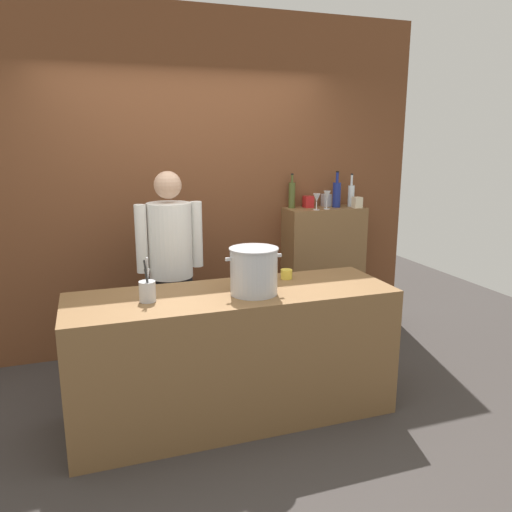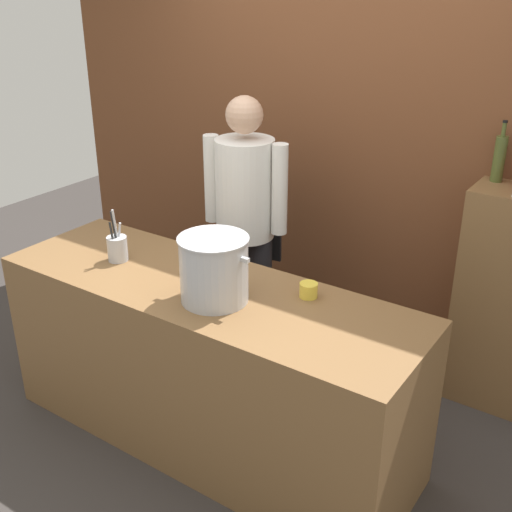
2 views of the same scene
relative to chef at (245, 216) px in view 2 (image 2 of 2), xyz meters
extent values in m
plane|color=#383330|center=(0.29, -0.75, -0.96)|extent=(8.00, 8.00, 0.00)
cube|color=brown|center=(0.29, 0.65, 0.54)|extent=(4.40, 0.10, 3.00)
cube|color=brown|center=(0.29, -0.75, -0.51)|extent=(2.18, 0.70, 0.90)
cylinder|color=black|center=(0.10, 0.01, -0.54)|extent=(0.14, 0.14, 0.84)
cylinder|color=black|center=(-0.10, -0.02, -0.54)|extent=(0.14, 0.14, 0.84)
cylinder|color=white|center=(0.00, 0.00, 0.17)|extent=(0.34, 0.34, 0.58)
cube|color=black|center=(-0.02, 0.17, -0.07)|extent=(0.30, 0.06, 0.52)
cylinder|color=white|center=(0.22, 0.02, 0.19)|extent=(0.09, 0.09, 0.52)
cylinder|color=white|center=(-0.22, -0.03, 0.19)|extent=(0.09, 0.09, 0.52)
sphere|color=tan|center=(0.00, 0.00, 0.59)|extent=(0.21, 0.21, 0.21)
cylinder|color=#B7BABF|center=(0.41, -0.83, 0.08)|extent=(0.31, 0.31, 0.30)
cylinder|color=#B7BABF|center=(0.41, -0.83, 0.24)|extent=(0.32, 0.32, 0.01)
cube|color=#B7BABF|center=(0.24, -0.83, 0.18)|extent=(0.04, 0.02, 0.02)
cube|color=#B7BABF|center=(0.58, -0.83, 0.18)|extent=(0.04, 0.02, 0.02)
cylinder|color=#B7BABF|center=(-0.27, -0.77, 0.00)|extent=(0.10, 0.10, 0.13)
cylinder|color=#B7BABF|center=(-0.27, -0.75, 0.05)|extent=(0.05, 0.01, 0.19)
cylinder|color=#B7BABF|center=(-0.27, -0.76, 0.09)|extent=(0.02, 0.04, 0.26)
cylinder|color=#262626|center=(-0.27, -0.77, 0.08)|extent=(0.04, 0.01, 0.25)
cylinder|color=#262626|center=(-0.27, -0.79, 0.05)|extent=(0.04, 0.01, 0.20)
cylinder|color=yellow|center=(0.75, -0.56, -0.03)|extent=(0.08, 0.08, 0.07)
cylinder|color=#475123|center=(1.25, 0.53, 0.41)|extent=(0.06, 0.06, 0.24)
cylinder|color=#475123|center=(1.25, 0.53, 0.57)|extent=(0.02, 0.02, 0.07)
cylinder|color=black|center=(1.25, 0.53, 0.61)|extent=(0.03, 0.03, 0.01)
camera|label=1|loc=(-0.59, -3.80, 0.92)|focal=35.01mm
camera|label=2|loc=(2.03, -2.86, 1.33)|focal=44.92mm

